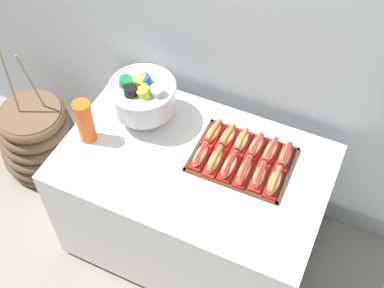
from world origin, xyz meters
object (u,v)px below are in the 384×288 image
(serving_tray, at_px, (242,160))
(hot_dog_11, at_px, (285,156))
(punch_bowl, at_px, (143,96))
(hot_dog_6, at_px, (213,133))
(hot_dog_0, at_px, (200,156))
(hot_dog_9, at_px, (256,146))
(buffet_table, at_px, (193,202))
(hot_dog_3, at_px, (244,171))
(hot_dog_10, at_px, (270,151))
(hot_dog_7, at_px, (227,137))
(hot_dog_8, at_px, (241,142))
(hot_dog_4, at_px, (259,176))
(hot_dog_2, at_px, (229,166))
(cup_stack, at_px, (85,121))
(hot_dog_5, at_px, (274,182))
(floor_vase, at_px, (39,139))
(hot_dog_1, at_px, (215,161))

(serving_tray, bearing_deg, hot_dog_11, 24.38)
(hot_dog_11, distance_m, punch_bowl, 0.76)
(hot_dog_6, bearing_deg, hot_dog_0, -89.37)
(hot_dog_6, relative_size, hot_dog_9, 1.06)
(buffet_table, relative_size, hot_dog_3, 7.24)
(hot_dog_10, distance_m, hot_dog_11, 0.08)
(hot_dog_3, xyz_separation_m, punch_bowl, (-0.60, 0.13, 0.13))
(hot_dog_7, bearing_deg, serving_tray, -35.62)
(hot_dog_8, distance_m, hot_dog_9, 0.08)
(hot_dog_0, relative_size, hot_dog_4, 1.00)
(hot_dog_2, distance_m, hot_dog_6, 0.22)
(hot_dog_9, bearing_deg, hot_dog_6, -179.37)
(hot_dog_2, distance_m, cup_stack, 0.73)
(hot_dog_10, relative_size, cup_stack, 0.71)
(hot_dog_0, relative_size, hot_dog_2, 0.93)
(hot_dog_3, distance_m, hot_dog_7, 0.22)
(hot_dog_4, distance_m, hot_dog_5, 0.08)
(hot_dog_3, relative_size, hot_dog_6, 1.06)
(hot_dog_9, bearing_deg, punch_bowl, -176.74)
(hot_dog_4, height_order, hot_dog_9, hot_dog_4)
(floor_vase, distance_m, hot_dog_6, 1.31)
(hot_dog_0, height_order, hot_dog_4, same)
(hot_dog_1, relative_size, hot_dog_7, 1.12)
(hot_dog_1, distance_m, hot_dog_11, 0.34)
(hot_dog_4, xyz_separation_m, hot_dog_9, (-0.08, 0.16, -0.00))
(serving_tray, relative_size, punch_bowl, 1.43)
(hot_dog_8, relative_size, hot_dog_9, 1.00)
(hot_dog_1, height_order, hot_dog_9, same)
(buffet_table, bearing_deg, hot_dog_9, 36.58)
(hot_dog_2, relative_size, hot_dog_6, 1.02)
(hot_dog_9, relative_size, hot_dog_11, 1.00)
(punch_bowl, bearing_deg, hot_dog_10, 2.97)
(cup_stack, bearing_deg, hot_dog_10, 17.48)
(hot_dog_9, height_order, hot_dog_10, same)
(hot_dog_10, bearing_deg, serving_tray, -143.11)
(hot_dog_4, xyz_separation_m, hot_dog_8, (-0.15, 0.16, -0.00))
(hot_dog_6, bearing_deg, hot_dog_7, 0.63)
(hot_dog_1, distance_m, punch_bowl, 0.49)
(punch_bowl, bearing_deg, hot_dog_6, 4.84)
(hot_dog_4, height_order, hot_dog_7, hot_dog_4)
(serving_tray, relative_size, hot_dog_6, 2.83)
(hot_dog_10, bearing_deg, hot_dog_5, -64.92)
(buffet_table, xyz_separation_m, hot_dog_4, (0.33, 0.02, 0.40))
(hot_dog_11, bearing_deg, serving_tray, -155.62)
(serving_tray, height_order, hot_dog_1, hot_dog_1)
(hot_dog_10, distance_m, punch_bowl, 0.69)
(hot_dog_5, bearing_deg, hot_dog_3, -179.37)
(hot_dog_0, relative_size, hot_dog_8, 0.99)
(hot_dog_0, xyz_separation_m, hot_dog_11, (0.37, 0.17, 0.00))
(serving_tray, bearing_deg, hot_dog_8, 115.08)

